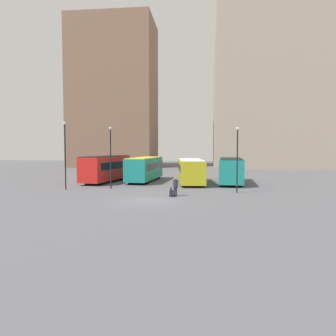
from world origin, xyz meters
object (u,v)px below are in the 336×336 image
lamp_post_0 (65,151)px  traveler (175,185)px  bus_3 (231,170)px  suitcase (171,193)px  lamp_post_1 (111,153)px  lamp_post_2 (237,155)px  bus_2 (191,170)px  bus_1 (145,168)px  bus_0 (106,168)px

lamp_post_0 → traveler: bearing=-16.5°
bus_3 → suitcase: bearing=156.1°
suitcase → lamp_post_1: size_ratio=0.13×
lamp_post_2 → bus_2: bearing=120.7°
bus_1 → lamp_post_2: (10.27, -9.72, 1.91)m
bus_1 → lamp_post_1: 8.26m
traveler → bus_0: bearing=47.1°
bus_0 → lamp_post_2: lamp_post_2 is taller
lamp_post_0 → bus_3: bearing=24.3°
traveler → lamp_post_2: size_ratio=0.27×
bus_1 → suitcase: bearing=-155.8°
bus_0 → lamp_post_2: 17.07m
traveler → bus_1: bearing=27.9°
bus_0 → lamp_post_0: bearing=175.1°
bus_0 → lamp_post_0: 8.08m
bus_1 → bus_0: bearing=111.7°
lamp_post_0 → lamp_post_1: size_ratio=1.07×
bus_1 → lamp_post_0: bearing=149.0°
bus_1 → bus_2: 6.13m
traveler → lamp_post_2: bearing=-58.4°
suitcase → lamp_post_0: size_ratio=0.12×
bus_0 → traveler: bus_0 is taller
lamp_post_2 → lamp_post_0: bearing=177.4°
bus_3 → lamp_post_1: (-12.54, -6.34, 2.04)m
bus_3 → lamp_post_1: bearing=120.3°
lamp_post_0 → lamp_post_2: lamp_post_0 is taller
traveler → lamp_post_2: lamp_post_2 is taller
bus_0 → bus_3: size_ratio=1.01×
bus_0 → bus_2: (10.28, -0.72, -0.20)m
bus_3 → suitcase: 12.83m
lamp_post_2 → suitcase: bearing=-152.6°
bus_1 → lamp_post_0: (-6.41, -8.95, 2.26)m
lamp_post_1 → lamp_post_2: bearing=-9.2°
lamp_post_0 → lamp_post_2: bearing=-2.6°
bus_0 → bus_3: bearing=-80.8°
bus_2 → bus_0: bearing=80.1°
suitcase → lamp_post_1: (-6.68, 4.99, 3.35)m
lamp_post_0 → bus_2: bearing=29.4°
lamp_post_1 → traveler: bearing=-33.2°
bus_0 → bus_1: bearing=-63.8°
bus_1 → traveler: bus_1 is taller
suitcase → traveler: bearing=-28.9°
suitcase → lamp_post_2: bearing=-56.2°
traveler → suitcase: size_ratio=2.03×
traveler → bus_2: bearing=1.2°
bus_3 → lamp_post_1: size_ratio=1.53×
suitcase → bus_0: bearing=45.1°
bus_1 → bus_3: (10.38, -1.36, -0.01)m
lamp_post_1 → lamp_post_2: 12.59m
bus_3 → traveler: (-5.56, -10.91, -0.63)m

